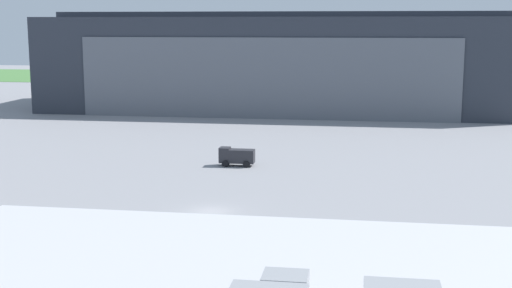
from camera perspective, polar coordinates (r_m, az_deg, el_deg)
ground_plane at (r=67.56m, az=-3.74°, el=-5.60°), size 440.00×440.00×0.00m
grass_field_strip at (r=230.15m, az=5.30°, el=5.38°), size 440.00×56.00×0.08m
maintenance_hangar at (r=148.84m, az=1.75°, el=6.73°), size 95.42×35.13×20.49m
stair_truck at (r=53.29m, az=19.15°, el=-8.98°), size 5.25×3.34×2.36m
fuel_bowser at (r=88.58m, az=-1.62°, el=-1.01°), size 4.50×2.05×2.37m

